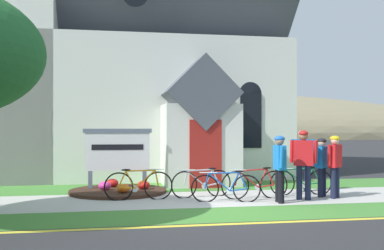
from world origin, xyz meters
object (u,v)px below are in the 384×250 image
(cyclist_in_blue_jersey, at_px, (304,158))
(church_sign, at_px, (118,151))
(cyclist_in_yellow_jersey, at_px, (335,162))
(roadside_conifer, at_px, (257,71))
(bicycle_blue, at_px, (138,185))
(bicycle_red, at_px, (255,184))
(bicycle_orange, at_px, (202,183))
(cyclist_in_green_jersey, at_px, (322,163))
(bicycle_silver, at_px, (301,182))
(cyclist_in_red_jersey, at_px, (303,155))
(cyclist_in_orange_jersey, at_px, (280,164))
(bicycle_black, at_px, (226,187))

(cyclist_in_blue_jersey, bearing_deg, church_sign, 151.06)
(cyclist_in_yellow_jersey, relative_size, roadside_conifer, 0.23)
(church_sign, distance_m, bicycle_blue, 2.08)
(bicycle_red, height_order, bicycle_orange, bicycle_red)
(bicycle_blue, bearing_deg, cyclist_in_green_jersey, -3.89)
(bicycle_silver, xyz_separation_m, bicycle_orange, (-2.78, 0.10, 0.01))
(church_sign, height_order, cyclist_in_red_jersey, church_sign)
(cyclist_in_red_jersey, bearing_deg, cyclist_in_blue_jersey, -112.91)
(bicycle_orange, relative_size, roadside_conifer, 0.24)
(cyclist_in_blue_jersey, xyz_separation_m, cyclist_in_orange_jersey, (-0.78, -0.34, -0.10))
(bicycle_black, bearing_deg, cyclist_in_red_jersey, 27.91)
(bicycle_red, distance_m, cyclist_in_red_jersey, 2.14)
(bicycle_blue, relative_size, cyclist_in_orange_jersey, 1.06)
(bicycle_blue, relative_size, bicycle_black, 1.02)
(cyclist_in_red_jersey, xyz_separation_m, cyclist_in_blue_jersey, (-0.59, -1.41, 0.01))
(cyclist_in_yellow_jersey, bearing_deg, cyclist_in_green_jersey, 130.44)
(bicycle_silver, bearing_deg, cyclist_in_orange_jersey, -132.75)
(cyclist_in_yellow_jersey, relative_size, cyclist_in_green_jersey, 1.04)
(bicycle_red, xyz_separation_m, cyclist_in_yellow_jersey, (2.10, -0.29, 0.57))
(cyclist_in_red_jersey, height_order, roadside_conifer, roadside_conifer)
(roadside_conifer, bearing_deg, bicycle_red, -108.50)
(bicycle_blue, distance_m, bicycle_red, 3.02)
(bicycle_orange, height_order, roadside_conifer, roadside_conifer)
(bicycle_red, xyz_separation_m, bicycle_black, (-0.87, -0.39, -0.02))
(cyclist_in_red_jersey, height_order, cyclist_in_blue_jersey, cyclist_in_blue_jersey)
(cyclist_in_blue_jersey, bearing_deg, bicycle_silver, 69.90)
(bicycle_blue, bearing_deg, roadside_conifer, 55.93)
(cyclist_in_green_jersey, bearing_deg, cyclist_in_orange_jersey, -153.54)
(cyclist_in_red_jersey, xyz_separation_m, cyclist_in_orange_jersey, (-1.37, -1.75, -0.09))
(cyclist_in_yellow_jersey, xyz_separation_m, cyclist_in_blue_jersey, (-0.93, -0.11, 0.11))
(church_sign, height_order, bicycle_orange, church_sign)
(cyclist_in_green_jersey, bearing_deg, cyclist_in_yellow_jersey, -49.56)
(church_sign, distance_m, cyclist_in_orange_jersey, 4.86)
(bicycle_red, relative_size, cyclist_in_blue_jersey, 0.99)
(bicycle_red, bearing_deg, cyclist_in_green_jersey, -0.44)
(bicycle_orange, distance_m, cyclist_in_red_jersey, 3.18)
(church_sign, xyz_separation_m, cyclist_in_blue_jersey, (4.66, -2.58, -0.10))
(cyclist_in_red_jersey, bearing_deg, roadside_conifer, 80.65)
(cyclist_in_orange_jersey, bearing_deg, cyclist_in_blue_jersey, 23.78)
(cyclist_in_green_jersey, bearing_deg, cyclist_in_blue_jersey, -150.68)
(bicycle_orange, bearing_deg, bicycle_black, -64.63)
(bicycle_blue, bearing_deg, cyclist_in_orange_jersey, -17.34)
(bicycle_silver, bearing_deg, bicycle_blue, -178.67)
(bicycle_blue, xyz_separation_m, roadside_conifer, (6.15, 9.10, 4.14))
(bicycle_red, relative_size, cyclist_in_yellow_jersey, 1.08)
(bicycle_blue, xyz_separation_m, cyclist_in_yellow_jersey, (5.10, -0.61, 0.58))
(bicycle_black, bearing_deg, bicycle_red, 24.27)
(cyclist_in_red_jersey, height_order, cyclist_in_orange_jersey, cyclist_in_red_jersey)
(church_sign, distance_m, bicycle_red, 4.19)
(bicycle_black, bearing_deg, cyclist_in_green_jersey, 7.88)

